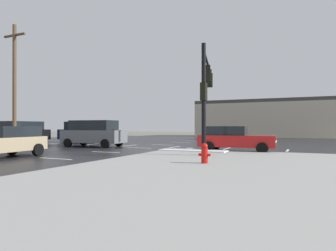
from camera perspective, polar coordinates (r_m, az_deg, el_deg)
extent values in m
plane|color=slate|center=(23.64, -3.17, -4.03)|extent=(120.00, 120.00, 0.00)
cube|color=#232326|center=(23.64, -3.17, -4.01)|extent=(44.00, 44.00, 0.02)
cube|color=white|center=(17.95, 5.05, -4.71)|extent=(4.00, 1.60, 0.06)
cube|color=silver|center=(15.54, -20.73, -5.95)|extent=(2.00, 0.15, 0.01)
cube|color=silver|center=(18.56, -11.88, -5.01)|extent=(2.00, 0.15, 0.01)
cube|color=silver|center=(21.89, -5.62, -4.28)|extent=(2.00, 0.15, 0.01)
cube|color=silver|center=(25.42, -1.06, -3.71)|extent=(2.00, 0.15, 0.01)
cube|color=silver|center=(29.07, 2.36, -3.27)|extent=(2.00, 0.15, 0.01)
cube|color=silver|center=(32.80, 5.01, -2.91)|extent=(2.00, 0.15, 0.01)
cube|color=silver|center=(36.59, 7.12, -2.63)|extent=(2.00, 0.15, 0.01)
cube|color=silver|center=(40.42, 8.83, -2.40)|extent=(2.00, 0.15, 0.01)
cube|color=silver|center=(32.60, -25.53, -2.91)|extent=(0.15, 2.00, 0.01)
cube|color=silver|center=(29.64, -20.56, -3.19)|extent=(0.15, 2.00, 0.01)
cube|color=silver|center=(26.96, -14.55, -3.50)|extent=(0.15, 2.00, 0.01)
cube|color=silver|center=(24.63, -7.30, -3.82)|extent=(0.15, 2.00, 0.01)
cube|color=silver|center=(22.77, 1.30, -4.12)|extent=(0.15, 2.00, 0.01)
cube|color=silver|center=(21.51, 11.16, -4.35)|extent=(0.15, 2.00, 0.01)
cube|color=silver|center=(20.94, 21.89, -4.45)|extent=(0.15, 2.00, 0.01)
cube|color=silver|center=(18.52, 0.66, -5.03)|extent=(0.45, 7.00, 0.01)
cylinder|color=black|center=(15.18, 6.84, 5.03)|extent=(0.22, 0.22, 5.65)
cylinder|color=black|center=(18.60, 7.59, 11.62)|extent=(1.58, 6.07, 0.14)
cube|color=black|center=(18.18, 7.52, 9.89)|extent=(0.42, 0.36, 0.95)
sphere|color=#19D833|center=(18.39, 7.56, 10.68)|extent=(0.20, 0.20, 0.20)
cube|color=black|center=(19.56, 7.79, 9.18)|extent=(0.42, 0.36, 0.95)
sphere|color=#19D833|center=(19.76, 7.82, 9.92)|extent=(0.20, 0.20, 0.20)
cube|color=black|center=(20.93, 8.02, 8.56)|extent=(0.42, 0.36, 0.95)
sphere|color=#19D833|center=(21.14, 8.05, 9.26)|extent=(0.20, 0.20, 0.20)
cube|color=black|center=(15.21, 6.84, 6.43)|extent=(0.28, 0.36, 0.90)
cylinder|color=red|center=(11.87, 7.01, -5.73)|extent=(0.26, 0.26, 0.60)
sphere|color=red|center=(11.84, 7.01, -3.95)|extent=(0.25, 0.25, 0.25)
cylinder|color=red|center=(11.92, 6.18, -5.56)|extent=(0.12, 0.11, 0.11)
cylinder|color=red|center=(11.81, 7.85, -5.61)|extent=(0.12, 0.11, 0.11)
cube|color=#BCB29E|center=(48.47, 18.33, 0.95)|extent=(20.67, 8.00, 5.08)
cube|color=#3F3D3A|center=(48.61, 18.32, 4.24)|extent=(20.67, 8.00, 0.50)
cube|color=#141E47|center=(29.65, -15.70, -1.65)|extent=(4.93, 2.29, 0.95)
cube|color=black|center=(29.64, -15.70, 0.00)|extent=(3.48, 2.03, 0.75)
cylinder|color=black|center=(29.55, -12.02, -2.58)|extent=(0.67, 0.27, 0.66)
cylinder|color=black|center=(27.93, -14.18, -2.72)|extent=(0.67, 0.27, 0.66)
cylinder|color=black|center=(31.43, -17.05, -2.43)|extent=(0.67, 0.27, 0.66)
cylinder|color=black|center=(29.91, -19.33, -2.54)|extent=(0.67, 0.27, 0.66)
sphere|color=white|center=(28.86, -11.20, -1.69)|extent=(0.18, 0.18, 0.18)
sphere|color=white|center=(27.80, -12.55, -1.75)|extent=(0.18, 0.18, 0.18)
cube|color=black|center=(29.88, -26.15, -1.62)|extent=(1.99, 4.82, 0.95)
cube|color=black|center=(29.87, -26.15, 0.01)|extent=(1.82, 3.37, 0.75)
cylinder|color=black|center=(31.68, -24.95, -2.40)|extent=(0.23, 0.66, 0.66)
cylinder|color=black|center=(30.21, -22.58, -2.51)|extent=(0.23, 0.66, 0.66)
cylinder|color=black|center=(28.12, -27.50, -2.68)|extent=(0.23, 0.66, 0.66)
sphere|color=white|center=(31.87, -23.56, -1.54)|extent=(0.18, 0.18, 0.18)
sphere|color=white|center=(30.94, -22.03, -1.58)|extent=(0.18, 0.18, 0.18)
cube|color=#195933|center=(35.87, 9.34, -1.60)|extent=(2.29, 4.67, 0.70)
cube|color=black|center=(35.20, 9.17, -0.61)|extent=(1.92, 2.64, 0.55)
cylinder|color=black|center=(37.54, 8.35, -2.07)|extent=(0.29, 0.68, 0.66)
cylinder|color=black|center=(37.27, 11.08, -2.08)|extent=(0.29, 0.68, 0.66)
cylinder|color=black|center=(34.53, 7.47, -2.23)|extent=(0.29, 0.68, 0.66)
cylinder|color=black|center=(34.24, 10.43, -2.25)|extent=(0.29, 0.68, 0.66)
sphere|color=white|center=(38.14, 9.00, -1.51)|extent=(0.18, 0.18, 0.18)
sphere|color=white|center=(37.97, 10.72, -1.52)|extent=(0.18, 0.18, 0.18)
cube|color=white|center=(36.88, -11.52, -1.56)|extent=(2.23, 4.65, 0.70)
cube|color=black|center=(36.37, -12.22, -0.59)|extent=(1.89, 2.62, 0.55)
cylinder|color=black|center=(38.63, -11.00, -2.01)|extent=(0.28, 0.68, 0.66)
cylinder|color=black|center=(37.47, -8.93, -2.07)|extent=(0.28, 0.68, 0.66)
cylinder|color=black|center=(36.38, -14.18, -2.12)|extent=(0.28, 0.68, 0.66)
cylinder|color=black|center=(35.15, -12.08, -2.19)|extent=(0.28, 0.68, 0.66)
sphere|color=white|center=(38.92, -9.99, -1.48)|extent=(0.18, 0.18, 0.18)
sphere|color=white|center=(38.18, -8.67, -1.51)|extent=(0.18, 0.18, 0.18)
cube|color=slate|center=(23.59, -14.04, -2.03)|extent=(4.93, 2.30, 0.95)
cube|color=black|center=(23.57, -14.03, 0.04)|extent=(3.48, 2.04, 0.75)
cylinder|color=black|center=(23.80, -18.62, -3.15)|extent=(0.67, 0.27, 0.66)
cylinder|color=black|center=(25.34, -15.84, -2.97)|extent=(0.67, 0.27, 0.66)
cylinder|color=black|center=(21.90, -11.95, -3.42)|extent=(0.67, 0.27, 0.66)
cylinder|color=black|center=(23.57, -9.41, -3.19)|extent=(0.67, 0.27, 0.66)
sphere|color=white|center=(24.51, -19.40, -1.95)|extent=(0.18, 0.18, 0.18)
sphere|color=white|center=(25.48, -17.61, -1.89)|extent=(0.18, 0.18, 0.18)
cube|color=tan|center=(16.88, -29.44, -3.17)|extent=(2.18, 4.64, 0.70)
cube|color=black|center=(17.31, -27.75, -1.03)|extent=(1.87, 2.61, 0.55)
cylinder|color=black|center=(17.31, -23.64, -4.27)|extent=(0.28, 0.68, 0.66)
cylinder|color=black|center=(18.59, -27.70, -3.98)|extent=(0.28, 0.68, 0.66)
cube|color=#B21919|center=(18.71, 13.03, -2.90)|extent=(4.60, 2.07, 0.70)
cube|color=black|center=(18.80, 10.99, -0.98)|extent=(2.57, 1.80, 0.55)
cylinder|color=black|center=(19.47, 17.88, -3.82)|extent=(0.67, 0.26, 0.66)
cylinder|color=black|center=(17.68, 17.55, -4.19)|extent=(0.67, 0.26, 0.66)
cylinder|color=black|center=(19.88, 9.02, -3.75)|extent=(0.67, 0.26, 0.66)
cylinder|color=black|center=(18.13, 7.82, -4.09)|extent=(0.67, 0.26, 0.66)
sphere|color=white|center=(19.10, 19.84, -2.83)|extent=(0.18, 0.18, 0.18)
sphere|color=white|center=(17.95, 19.75, -3.01)|extent=(0.18, 0.18, 0.18)
cylinder|color=brown|center=(25.49, -27.31, 6.73)|extent=(0.28, 0.28, 9.29)
cube|color=brown|center=(26.23, -27.29, 15.10)|extent=(2.20, 0.14, 0.14)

